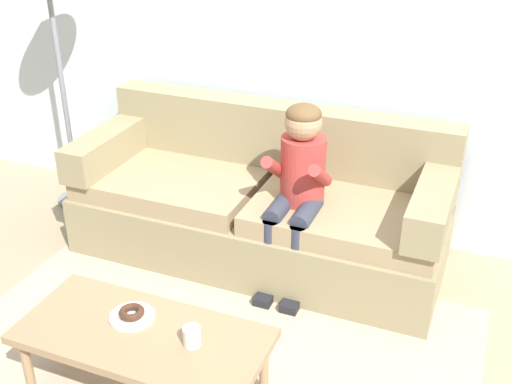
% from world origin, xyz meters
% --- Properties ---
extents(ground, '(10.00, 10.00, 0.00)m').
position_xyz_m(ground, '(0.00, 0.00, 0.00)').
color(ground, '#9E896B').
extents(wall_back, '(8.00, 0.10, 2.80)m').
position_xyz_m(wall_back, '(0.00, 1.40, 1.40)').
color(wall_back, silver).
rests_on(wall_back, ground).
extents(area_rug, '(2.66, 1.99, 0.01)m').
position_xyz_m(area_rug, '(0.00, -0.25, 0.01)').
color(area_rug, tan).
rests_on(area_rug, ground).
extents(couch, '(2.29, 0.90, 0.91)m').
position_xyz_m(couch, '(-0.11, 0.85, 0.33)').
color(couch, '#8C7F5B').
rests_on(couch, ground).
extents(coffee_table, '(1.14, 0.53, 0.39)m').
position_xyz_m(coffee_table, '(-0.13, -0.55, 0.35)').
color(coffee_table, '#937551').
rests_on(coffee_table, ground).
extents(person_child, '(0.34, 0.58, 1.10)m').
position_xyz_m(person_child, '(0.19, 0.64, 0.67)').
color(person_child, '#AD3833').
rests_on(person_child, ground).
extents(plate, '(0.21, 0.21, 0.01)m').
position_xyz_m(plate, '(-0.23, -0.47, 0.40)').
color(plate, white).
rests_on(plate, coffee_table).
extents(donut, '(0.15, 0.15, 0.04)m').
position_xyz_m(donut, '(-0.23, -0.47, 0.42)').
color(donut, '#422619').
rests_on(donut, plate).
extents(mug, '(0.08, 0.08, 0.09)m').
position_xyz_m(mug, '(0.11, -0.53, 0.43)').
color(mug, silver).
rests_on(mug, coffee_table).
extents(toy_controller, '(0.23, 0.09, 0.05)m').
position_xyz_m(toy_controller, '(-0.73, 0.06, 0.03)').
color(toy_controller, red).
rests_on(toy_controller, ground).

